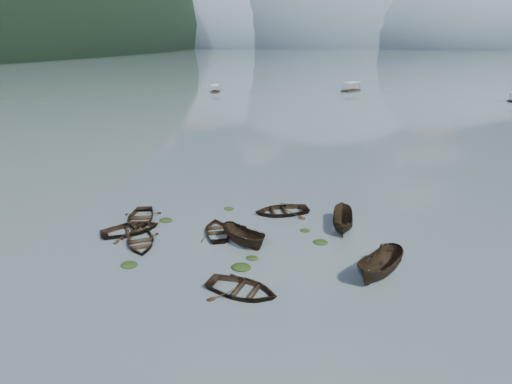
% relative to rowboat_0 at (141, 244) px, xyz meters
% --- Properties ---
extents(ground_plane, '(2400.00, 2400.00, 0.00)m').
position_rel_rowboat_0_xyz_m(ground_plane, '(7.16, -4.22, 0.00)').
color(ground_plane, '#48565B').
extents(haze_mtn_a, '(520.00, 520.00, 280.00)m').
position_rel_rowboat_0_xyz_m(haze_mtn_a, '(-252.84, 895.78, 0.00)').
color(haze_mtn_a, '#475666').
rests_on(haze_mtn_a, ground).
extents(haze_mtn_b, '(520.00, 520.00, 340.00)m').
position_rel_rowboat_0_xyz_m(haze_mtn_b, '(-52.84, 895.78, 0.00)').
color(haze_mtn_b, '#475666').
rests_on(haze_mtn_b, ground).
extents(haze_mtn_c, '(520.00, 520.00, 260.00)m').
position_rel_rowboat_0_xyz_m(haze_mtn_c, '(147.16, 895.78, 0.00)').
color(haze_mtn_c, '#475666').
rests_on(haze_mtn_c, ground).
extents(rowboat_0, '(4.86, 5.27, 0.89)m').
position_rel_rowboat_0_xyz_m(rowboat_0, '(0.00, 0.00, 0.00)').
color(rowboat_0, black).
rests_on(rowboat_0, ground).
extents(rowboat_1, '(5.60, 5.42, 0.95)m').
position_rel_rowboat_0_xyz_m(rowboat_1, '(-1.73, 1.66, 0.00)').
color(rowboat_1, black).
rests_on(rowboat_1, ground).
extents(rowboat_2, '(4.47, 3.52, 1.64)m').
position_rel_rowboat_0_xyz_m(rowboat_2, '(7.67, 1.79, 0.00)').
color(rowboat_2, black).
rests_on(rowboat_2, ground).
extents(rowboat_3, '(4.31, 4.92, 0.85)m').
position_rel_rowboat_0_xyz_m(rowboat_3, '(5.08, 3.18, 0.00)').
color(rowboat_3, black).
rests_on(rowboat_3, ground).
extents(rowboat_4, '(5.14, 4.07, 0.96)m').
position_rel_rowboat_0_xyz_m(rowboat_4, '(9.15, -4.20, 0.00)').
color(rowboat_4, black).
rests_on(rowboat_4, ground).
extents(rowboat_5, '(4.03, 5.17, 1.89)m').
position_rel_rowboat_0_xyz_m(rowboat_5, '(17.44, -0.32, 0.00)').
color(rowboat_5, black).
rests_on(rowboat_5, ground).
extents(rowboat_6, '(4.62, 5.43, 0.95)m').
position_rel_rowboat_0_xyz_m(rowboat_6, '(-2.08, 3.78, 0.00)').
color(rowboat_6, black).
rests_on(rowboat_6, ground).
extents(rowboat_7, '(5.91, 5.25, 1.01)m').
position_rel_rowboat_0_xyz_m(rowboat_7, '(9.40, 8.19, 0.00)').
color(rowboat_7, black).
rests_on(rowboat_7, ground).
extents(rowboat_8, '(1.86, 4.43, 1.68)m').
position_rel_rowboat_0_xyz_m(rowboat_8, '(14.75, 6.39, 0.00)').
color(rowboat_8, black).
rests_on(rowboat_8, ground).
extents(weed_clump_0, '(1.20, 0.98, 0.26)m').
position_rel_rowboat_0_xyz_m(weed_clump_0, '(0.76, -2.97, 0.00)').
color(weed_clump_0, black).
rests_on(weed_clump_0, ground).
extents(weed_clump_1, '(0.89, 0.71, 0.19)m').
position_rel_rowboat_0_xyz_m(weed_clump_1, '(8.77, -0.05, 0.00)').
color(weed_clump_1, black).
rests_on(weed_clump_1, ground).
extents(weed_clump_2, '(1.37, 1.10, 0.30)m').
position_rel_rowboat_0_xyz_m(weed_clump_2, '(8.35, -1.48, 0.00)').
color(weed_clump_2, black).
rests_on(weed_clump_2, ground).
extents(weed_clump_3, '(0.85, 0.72, 0.19)m').
position_rel_rowboat_0_xyz_m(weed_clump_3, '(11.87, 5.20, 0.00)').
color(weed_clump_3, black).
rests_on(weed_clump_3, ground).
extents(weed_clump_4, '(1.01, 0.80, 0.21)m').
position_rel_rowboat_0_xyz_m(weed_clump_4, '(17.02, 0.70, 0.00)').
color(weed_clump_4, black).
rests_on(weed_clump_4, ground).
extents(weed_clump_5, '(1.18, 0.96, 0.25)m').
position_rel_rowboat_0_xyz_m(weed_clump_5, '(0.01, 4.34, 0.00)').
color(weed_clump_5, black).
rests_on(weed_clump_5, ground).
extents(weed_clump_6, '(0.94, 0.79, 0.20)m').
position_rel_rowboat_0_xyz_m(weed_clump_6, '(4.53, 8.03, 0.00)').
color(weed_clump_6, black).
rests_on(weed_clump_6, ground).
extents(weed_clump_7, '(1.12, 0.90, 0.25)m').
position_rel_rowboat_0_xyz_m(weed_clump_7, '(13.30, 3.44, 0.00)').
color(weed_clump_7, black).
rests_on(weed_clump_7, ground).
extents(pontoon_left, '(3.14, 5.57, 2.01)m').
position_rel_rowboat_0_xyz_m(pontoon_left, '(-25.18, 90.78, 0.00)').
color(pontoon_left, black).
rests_on(pontoon_left, ground).
extents(pontoon_centre, '(5.87, 6.87, 2.48)m').
position_rel_rowboat_0_xyz_m(pontoon_centre, '(13.86, 102.61, 0.00)').
color(pontoon_centre, black).
rests_on(pontoon_centre, ground).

